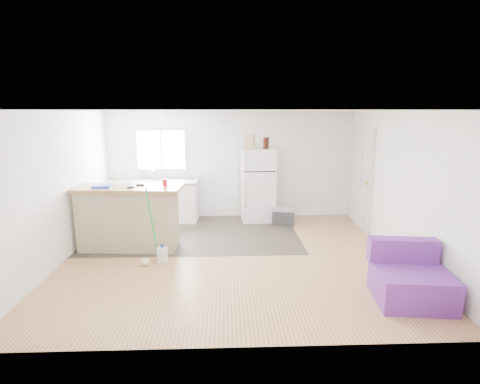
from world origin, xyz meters
name	(u,v)px	position (x,y,z in m)	size (l,w,h in m)	color
room	(232,186)	(0.00, 0.00, 1.20)	(5.51, 5.01, 2.41)	#93623D
vinyl_zone	(195,233)	(-0.73, 1.25, 0.00)	(4.05, 2.50, 0.00)	#342D27
window	(161,150)	(-1.55, 2.49, 1.55)	(1.18, 0.06, 0.98)	white
interior_door	(363,180)	(2.72, 1.55, 1.02)	(0.11, 0.92, 2.10)	white
ceiling_fixture	(166,113)	(-1.20, 1.20, 2.36)	(0.30, 0.30, 0.07)	white
kitchen_cabinets	(153,200)	(-1.73, 2.18, 0.46)	(2.06, 0.71, 1.19)	white
peninsula	(129,217)	(-1.82, 0.46, 0.57)	(1.86, 0.82, 1.12)	tan
refrigerator	(258,185)	(0.60, 2.15, 0.80)	(0.74, 0.71, 1.60)	white
cooler	(283,216)	(1.13, 1.82, 0.19)	(0.54, 0.42, 0.37)	#2F2F32
purple_seat	(410,280)	(2.26, -1.56, 0.27)	(0.99, 0.94, 0.73)	purple
cleaner_jug	(162,255)	(-1.13, -0.24, 0.14)	(0.16, 0.13, 0.31)	silver
mop	(147,251)	(-1.36, -0.30, 0.23)	(0.25, 0.35, 1.27)	green
red_cup	(165,183)	(-1.17, 0.49, 1.18)	(0.08, 0.08, 0.12)	red
blue_tray	(102,186)	(-2.22, 0.40, 1.14)	(0.30, 0.22, 0.04)	#1530CC
tool_a	(140,185)	(-1.60, 0.53, 1.13)	(0.14, 0.05, 0.03)	black
tool_b	(130,187)	(-1.72, 0.33, 1.13)	(0.10, 0.04, 0.03)	black
cardboard_box	(249,142)	(0.40, 2.07, 1.75)	(0.20, 0.10, 0.30)	tan
bottle_left	(265,143)	(0.73, 2.04, 1.72)	(0.07, 0.07, 0.25)	#37110A
bottle_right	(267,143)	(0.79, 2.14, 1.72)	(0.07, 0.07, 0.25)	#37110A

